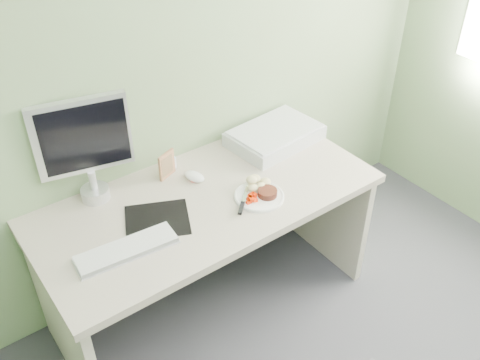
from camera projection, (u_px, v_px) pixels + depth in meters
wall_back at (155, 43)px, 2.34m from camera, size 3.50×0.00×3.50m
desk at (208, 227)px, 2.58m from camera, size 1.60×0.75×0.73m
plate at (259, 196)px, 2.46m from camera, size 0.23×0.23×0.01m
steak at (267, 193)px, 2.45m from camera, size 0.10×0.10×0.03m
potato_pile at (257, 182)px, 2.50m from camera, size 0.12×0.10×0.06m
carrot_heap at (253, 197)px, 2.42m from camera, size 0.07×0.06×0.04m
steak_knife at (243, 204)px, 2.39m from camera, size 0.16×0.15×0.01m
mousepad at (157, 220)px, 2.34m from camera, size 0.35×0.34×0.00m
keyboard at (127, 249)px, 2.17m from camera, size 0.42×0.16×0.02m
computer_mouse at (194, 177)px, 2.56m from camera, size 0.09×0.13×0.04m
photo_frame at (167, 165)px, 2.56m from camera, size 0.10×0.05×0.13m
eyedrop_bottle at (174, 161)px, 2.64m from camera, size 0.03×0.03×0.08m
scanner at (275, 136)px, 2.83m from camera, size 0.50×0.35×0.07m
monitor at (84, 145)px, 2.31m from camera, size 0.41×0.15×0.50m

